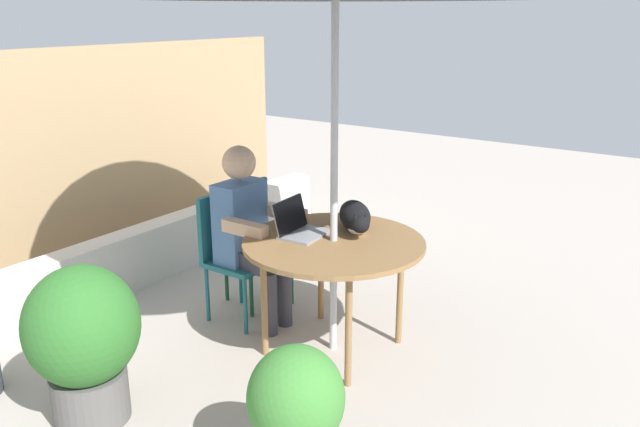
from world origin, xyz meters
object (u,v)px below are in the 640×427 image
(chair_empty, at_px, (251,233))
(potted_plant_near_fence, at_px, (84,338))
(patio_table, at_px, (334,249))
(cat, at_px, (355,217))
(chair_occupied, at_px, (232,246))
(potted_plant_corner, at_px, (296,409))
(laptop, at_px, (297,224))
(person_seated, at_px, (248,227))

(chair_empty, height_order, potted_plant_near_fence, chair_empty)
(chair_empty, xyz_separation_m, potted_plant_near_fence, (-1.61, -0.27, -0.04))
(chair_empty, bearing_deg, patio_table, -107.42)
(cat, distance_m, potted_plant_near_fence, 1.72)
(chair_occupied, xyz_separation_m, potted_plant_corner, (-1.09, -1.36, -0.13))
(chair_empty, relative_size, potted_plant_near_fence, 1.03)
(potted_plant_near_fence, relative_size, potted_plant_corner, 1.26)
(laptop, height_order, potted_plant_near_fence, laptop)
(laptop, xyz_separation_m, potted_plant_corner, (-1.06, -0.78, -0.41))
(chair_occupied, xyz_separation_m, potted_plant_near_fence, (-1.32, -0.20, -0.04))
(chair_occupied, relative_size, laptop, 2.76)
(chair_occupied, height_order, potted_plant_near_fence, chair_occupied)
(chair_occupied, bearing_deg, patio_table, -90.00)
(potted_plant_corner, bearing_deg, patio_table, 25.95)
(patio_table, height_order, potted_plant_corner, patio_table)
(potted_plant_near_fence, distance_m, potted_plant_corner, 1.18)
(patio_table, relative_size, cat, 2.02)
(chair_empty, xyz_separation_m, person_seated, (-0.28, -0.23, 0.17))
(person_seated, height_order, potted_plant_near_fence, person_seated)
(person_seated, height_order, cat, person_seated)
(chair_occupied, xyz_separation_m, person_seated, (0.00, -0.16, 0.17))
(chair_occupied, height_order, chair_empty, same)
(cat, distance_m, potted_plant_corner, 1.49)
(cat, height_order, potted_plant_corner, cat)
(patio_table, xyz_separation_m, chair_occupied, (0.00, 0.83, -0.16))
(potted_plant_near_fence, bearing_deg, cat, -22.01)
(potted_plant_corner, bearing_deg, cat, 21.63)
(laptop, distance_m, potted_plant_corner, 1.37)
(chair_occupied, height_order, potted_plant_corner, chair_occupied)
(chair_empty, relative_size, person_seated, 0.72)
(chair_empty, distance_m, cat, 0.95)
(patio_table, xyz_separation_m, laptop, (-0.04, 0.24, 0.12))
(patio_table, height_order, chair_occupied, chair_occupied)
(potted_plant_near_fence, bearing_deg, person_seated, 2.00)
(patio_table, xyz_separation_m, chair_empty, (0.28, 0.90, -0.16))
(cat, bearing_deg, laptop, 137.58)
(chair_occupied, relative_size, potted_plant_near_fence, 1.03)
(chair_occupied, relative_size, person_seated, 0.72)
(chair_occupied, xyz_separation_m, laptop, (-0.04, -0.58, 0.28))
(patio_table, bearing_deg, laptop, 98.25)
(laptop, relative_size, cat, 0.58)
(person_seated, bearing_deg, potted_plant_corner, -132.20)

